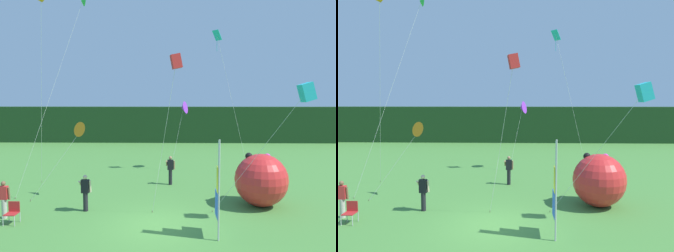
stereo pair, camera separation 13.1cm
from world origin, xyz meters
TOP-DOWN VIEW (x-y plane):
  - ground_plane at (0.00, 0.00)m, footprint 120.00×120.00m
  - distant_treeline at (0.00, 26.22)m, footprint 80.00×2.40m
  - banner_flag at (2.35, -1.05)m, footprint 0.06×1.03m
  - person_near_banner at (-6.71, 0.71)m, footprint 0.55×0.48m
  - person_mid_field at (-3.41, 1.69)m, footprint 0.55×0.48m
  - person_far_left at (0.47, 6.42)m, footprint 0.55×0.48m
  - inflatable_balloon at (4.94, 2.61)m, footprint 2.56×2.56m
  - folding_chair at (-6.06, 0.16)m, footprint 0.51×0.51m
  - kite_purple_delta_0 at (1.37, 10.88)m, footprint 1.38×1.69m
  - kite_orange_delta_1 at (-4.14, 3.76)m, footprint 2.96×1.12m
  - kite_cyan_diamond_2 at (3.77, 9.50)m, footprint 2.60×0.87m
  - kite_red_box_3 at (0.79, 0.60)m, footprint 1.38×1.23m
  - kite_cyan_box_4 at (5.97, 0.13)m, footprint 3.87×1.80m
  - kite_green_delta_6 at (-4.56, 5.81)m, footprint 3.34×2.75m

SIDE VIEW (x-z plane):
  - ground_plane at x=0.00m, z-range 0.00..0.00m
  - folding_chair at x=-6.06m, z-range 0.07..0.96m
  - person_near_banner at x=-6.71m, z-range 0.05..1.70m
  - person_mid_field at x=-3.41m, z-range 0.06..1.76m
  - person_far_left at x=0.47m, z-range 0.06..1.81m
  - inflatable_balloon at x=4.94m, z-range 0.00..2.57m
  - banner_flag at x=2.35m, z-range -0.08..3.68m
  - distant_treeline at x=0.00m, z-range 0.00..4.29m
  - kite_orange_delta_1 at x=-4.14m, z-range 1.58..5.61m
  - kite_purple_delta_0 at x=1.37m, z-range 2.03..7.08m
  - kite_cyan_box_4 at x=5.97m, z-range 2.52..8.41m
  - kite_red_box_3 at x=0.79m, z-range 3.17..10.25m
  - kite_cyan_diamond_2 at x=3.77m, z-range 3.85..13.73m
  - kite_green_delta_6 at x=-4.56m, z-range 5.09..16.15m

